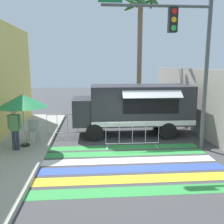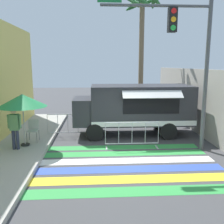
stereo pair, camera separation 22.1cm
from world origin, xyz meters
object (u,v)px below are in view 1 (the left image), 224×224
Objects in this scene: food_truck at (131,106)px; barricade_side at (67,125)px; folding_chair at (33,129)px; palm_tree at (140,31)px; patio_umbrella at (22,101)px; vendor_person at (15,126)px; traffic_signal_pole at (187,48)px; barricade_front at (132,135)px.

food_truck is 2.88× the size of barricade_side.
palm_tree reaches higher than folding_chair.
vendor_person is at bearing -114.65° from patio_umbrella.
folding_chair is at bearing -134.61° from palm_tree.
patio_umbrella is at bearing -131.26° from barricade_side.
vendor_person is at bearing -128.25° from barricade_side.
folding_chair is at bearing -139.39° from barricade_side.
traffic_signal_pole reaches higher than food_truck.
folding_chair is 1.24m from vendor_person.
barricade_front is at bearing -97.53° from food_truck.
food_truck is 2.68× the size of patio_umbrella.
patio_umbrella is at bearing -132.70° from palm_tree.
traffic_signal_pole is at bearing -0.04° from folding_chair.
vendor_person reaches higher than barricade_side.
food_truck is at bearing 125.80° from traffic_signal_pole.
folding_chair is (-6.31, 1.08, -3.39)m from traffic_signal_pole.
palm_tree is at bearing 42.66° from vendor_person.
barricade_side is (1.38, 1.18, -0.18)m from folding_chair.
patio_umbrella reaches higher than barricade_side.
palm_tree is (-0.55, 6.92, 1.52)m from traffic_signal_pole.
vendor_person is 4.75m from barricade_front.
food_truck reaches higher than vendor_person.
folding_chair is 9.55m from palm_tree.
patio_umbrella is 1.08× the size of barricade_side.
food_truck reaches higher than patio_umbrella.
patio_umbrella reaches higher than barricade_front.
patio_umbrella is 2.83m from barricade_side.
barricade_side is (-2.90, 1.94, -0.01)m from barricade_front.
traffic_signal_pole is at bearing -5.46° from vendor_person.
patio_umbrella is 1.47m from folding_chair.
food_truck is 2.31m from barricade_front.
folding_chair is at bearing 63.36° from vendor_person.
barricade_front is at bearing -102.60° from palm_tree.
traffic_signal_pole is 3.58× the size of vendor_person.
food_truck is 0.96× the size of traffic_signal_pole.
palm_tree is at bearing 94.57° from traffic_signal_pole.
traffic_signal_pole is at bearing -9.02° from barricade_front.
barricade_side is at bearing 46.09° from vendor_person.
folding_chair is 0.56× the size of vendor_person.
barricade_front is at bearing -1.46° from vendor_person.
folding_chair is 1.83m from barricade_side.
barricade_front is at bearing 170.98° from traffic_signal_pole.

